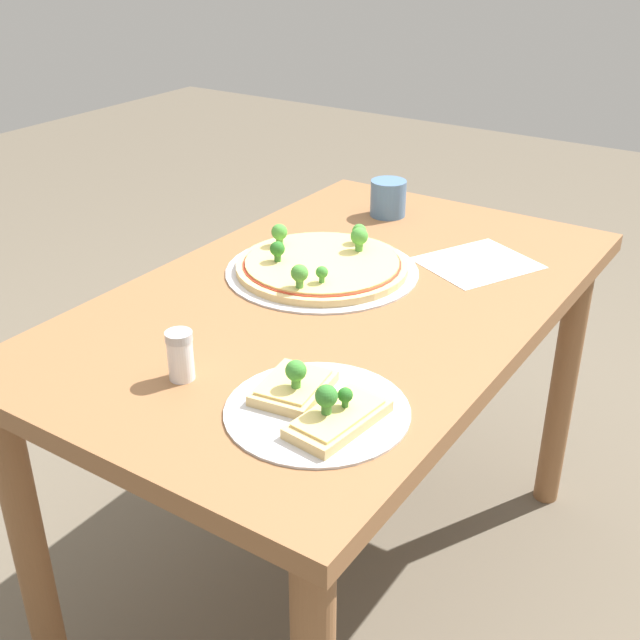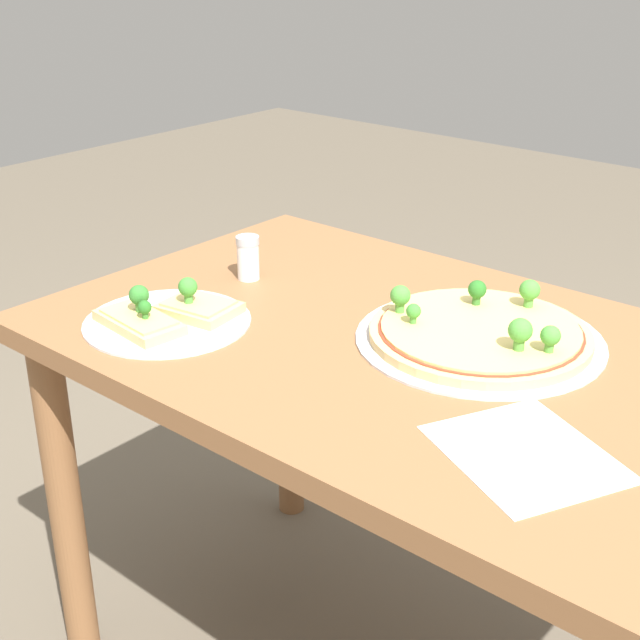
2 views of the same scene
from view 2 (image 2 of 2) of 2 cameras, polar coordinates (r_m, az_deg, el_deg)
name	(u,v)px [view 2 (image 2 of 2)]	position (r m, az deg, el deg)	size (l,w,h in m)	color
dining_table	(412,406)	(1.40, 5.93, -5.50)	(1.19, 0.72, 0.71)	brown
pizza_tray_whole	(480,333)	(1.37, 10.23, -0.80)	(0.38, 0.38, 0.07)	silver
pizza_tray_slice	(167,315)	(1.43, -9.74, 0.30)	(0.27, 0.27, 0.07)	silver
condiment_shaker	(248,257)	(1.59, -4.63, 4.01)	(0.04, 0.04, 0.08)	silver
paper_menu	(525,453)	(1.11, 13.02, -8.32)	(0.21, 0.18, 0.00)	white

